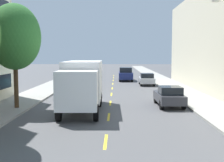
# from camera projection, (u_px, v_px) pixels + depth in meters

# --- Properties ---
(ground_plane) EXTENTS (160.00, 160.00, 0.00)m
(ground_plane) POSITION_uv_depth(u_px,v_px,m) (113.00, 85.00, 35.45)
(ground_plane) COLOR #4C4C4F
(sidewalk_left) EXTENTS (3.20, 120.00, 0.14)m
(sidewalk_left) POSITION_uv_depth(u_px,v_px,m) (51.00, 87.00, 33.56)
(sidewalk_left) COLOR #99968E
(sidewalk_left) RESTS_ON ground_plane
(sidewalk_right) EXTENTS (3.20, 120.00, 0.14)m
(sidewalk_right) POSITION_uv_depth(u_px,v_px,m) (174.00, 87.00, 33.34)
(sidewalk_right) COLOR #99968E
(sidewalk_right) RESTS_ON ground_plane
(lane_centerline_dashes) EXTENTS (0.14, 47.20, 0.01)m
(lane_centerline_dashes) POSITION_uv_depth(u_px,v_px,m) (112.00, 91.00, 29.97)
(lane_centerline_dashes) COLOR yellow
(lane_centerline_dashes) RESTS_ON ground_plane
(street_tree_second) EXTENTS (3.50, 3.50, 7.06)m
(street_tree_second) POSITION_uv_depth(u_px,v_px,m) (15.00, 37.00, 19.45)
(street_tree_second) COLOR #47331E
(street_tree_second) RESTS_ON sidewalk_left
(delivery_box_truck) EXTENTS (2.53, 7.85, 3.31)m
(delivery_box_truck) POSITION_uv_depth(u_px,v_px,m) (83.00, 83.00, 19.42)
(delivery_box_truck) COLOR white
(delivery_box_truck) RESTS_ON ground_plane
(parked_hatchback_silver) EXTENTS (1.82, 4.03, 1.50)m
(parked_hatchback_silver) POSITION_uv_depth(u_px,v_px,m) (147.00, 79.00, 35.63)
(parked_hatchback_silver) COLOR #B2B5BA
(parked_hatchback_silver) RESTS_ON ground_plane
(parked_hatchback_charcoal) EXTENTS (1.79, 4.02, 1.50)m
(parked_hatchback_charcoal) POSITION_uv_depth(u_px,v_px,m) (169.00, 96.00, 21.03)
(parked_hatchback_charcoal) COLOR #333338
(parked_hatchback_charcoal) RESTS_ON ground_plane
(parked_wagon_sky) EXTENTS (1.95, 4.75, 1.50)m
(parked_wagon_sky) POSITION_uv_depth(u_px,v_px,m) (90.00, 71.00, 52.27)
(parked_wagon_sky) COLOR #7A9EC6
(parked_wagon_sky) RESTS_ON ground_plane
(parked_suv_teal) EXTENTS (1.97, 4.81, 1.93)m
(parked_suv_teal) POSITION_uv_depth(u_px,v_px,m) (74.00, 80.00, 32.27)
(parked_suv_teal) COLOR #195B60
(parked_suv_teal) RESTS_ON ground_plane
(parked_pickup_champagne) EXTENTS (2.16, 5.36, 1.73)m
(parked_pickup_champagne) POSITION_uv_depth(u_px,v_px,m) (93.00, 69.00, 59.69)
(parked_pickup_champagne) COLOR tan
(parked_pickup_champagne) RESTS_ON ground_plane
(moving_navy_sedan) EXTENTS (1.95, 4.80, 1.93)m
(moving_navy_sedan) POSITION_uv_depth(u_px,v_px,m) (126.00, 74.00, 41.87)
(moving_navy_sedan) COLOR navy
(moving_navy_sedan) RESTS_ON ground_plane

